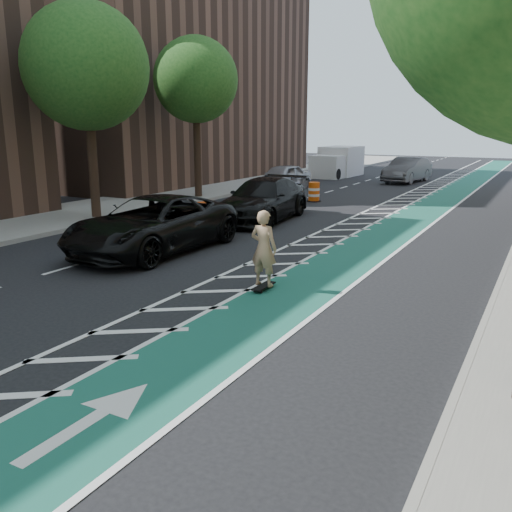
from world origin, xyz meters
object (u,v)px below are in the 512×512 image
Objects in this scene: suv_near at (153,224)px; barrel_a at (218,218)px; skateboarder at (264,248)px; suv_far at (263,200)px.

suv_near is 3.77m from barrel_a.
barrel_a is (-0.13, 3.75, -0.39)m from suv_near.
skateboarder reaches higher than suv_far.
suv_near is 6.38m from suv_far.
suv_far is 2.68m from barrel_a.
suv_near is at bearing -97.71° from suv_far.
skateboarder reaches higher than suv_near.
suv_near is 6.43× the size of barrel_a.
suv_far is at bearing 88.17° from suv_near.
skateboarder reaches higher than barrel_a.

